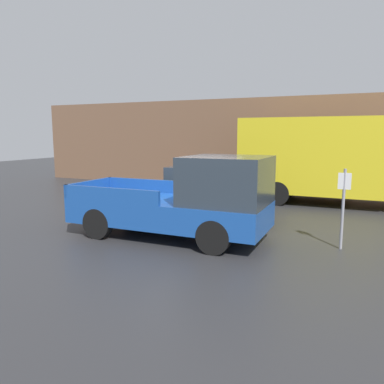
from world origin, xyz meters
The scene contains 7 objects.
ground_plane centered at (0.00, 0.00, 0.00)m, with size 60.00×60.00×0.00m, color #2D2D30.
building_wall centered at (0.00, 9.36, 2.33)m, with size 28.00×0.15×4.65m.
pickup_truck centered at (0.15, -0.59, 1.05)m, with size 5.43×2.11×2.27m.
car centered at (-0.40, 2.01, 0.88)m, with size 4.32×1.92×1.75m.
delivery_truck centered at (3.09, 6.47, 1.85)m, with size 7.44×2.52×3.47m.
parking_sign centered at (4.02, 0.15, 1.14)m, with size 0.30×0.07×2.00m.
newspaper_box centered at (-4.71, 9.03, 0.52)m, with size 0.45×0.40×1.04m.
Camera 1 is at (4.27, -9.56, 2.83)m, focal length 35.00 mm.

